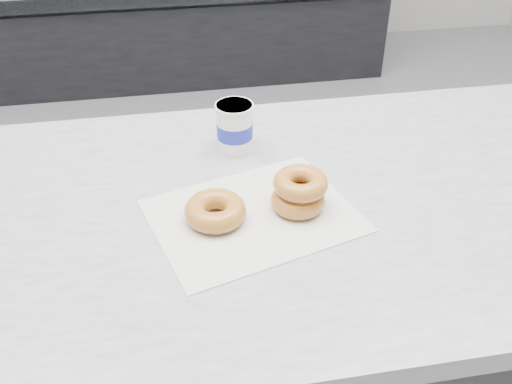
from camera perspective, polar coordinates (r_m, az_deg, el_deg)
ground at (r=2.07m, az=-2.45°, el=-11.29°), size 5.00×5.00×0.00m
counter at (r=1.34m, az=0.81°, el=-16.64°), size 3.06×0.76×0.90m
wax_paper at (r=0.99m, az=-0.28°, el=-2.38°), size 0.40×0.34×0.00m
donut_single at (r=0.97m, az=-4.09°, el=-1.88°), size 0.14×0.14×0.04m
donut_stack at (r=0.99m, az=4.34°, el=0.03°), size 0.13×0.13×0.07m
coffee_cup at (r=1.14m, az=-2.14°, el=6.49°), size 0.08×0.08×0.10m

